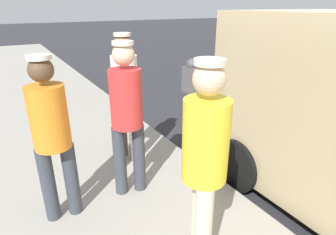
% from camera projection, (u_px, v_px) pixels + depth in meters
% --- Properties ---
extents(ground_plane, '(80.00, 80.00, 0.00)m').
position_uv_depth(ground_plane, '(305.00, 186.00, 3.67)').
color(ground_plane, '#2D2D33').
extents(parking_meter_near, '(0.14, 0.18, 1.52)m').
position_uv_depth(parking_meter_near, '(191.00, 102.00, 3.18)').
color(parking_meter_near, gray).
rests_on(parking_meter_near, sidewalk_slab).
extents(pedestrian_in_red, '(0.35, 0.34, 1.73)m').
position_uv_depth(pedestrian_in_red, '(127.00, 112.00, 2.98)').
color(pedestrian_in_red, '#383D47').
rests_on(pedestrian_in_red, sidewalk_slab).
extents(pedestrian_in_white, '(0.34, 0.34, 1.74)m').
position_uv_depth(pedestrian_in_white, '(125.00, 91.00, 3.70)').
color(pedestrian_in_white, '#726656').
rests_on(pedestrian_in_white, sidewalk_slab).
extents(pedestrian_in_yellow, '(0.34, 0.34, 1.74)m').
position_uv_depth(pedestrian_in_yellow, '(205.00, 159.00, 2.06)').
color(pedestrian_in_yellow, beige).
rests_on(pedestrian_in_yellow, sidewalk_slab).
extents(pedestrian_in_orange, '(0.36, 0.34, 1.67)m').
position_uv_depth(pedestrian_in_orange, '(52.00, 132.00, 2.61)').
color(pedestrian_in_orange, '#383D47').
rests_on(pedestrian_in_orange, sidewalk_slab).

